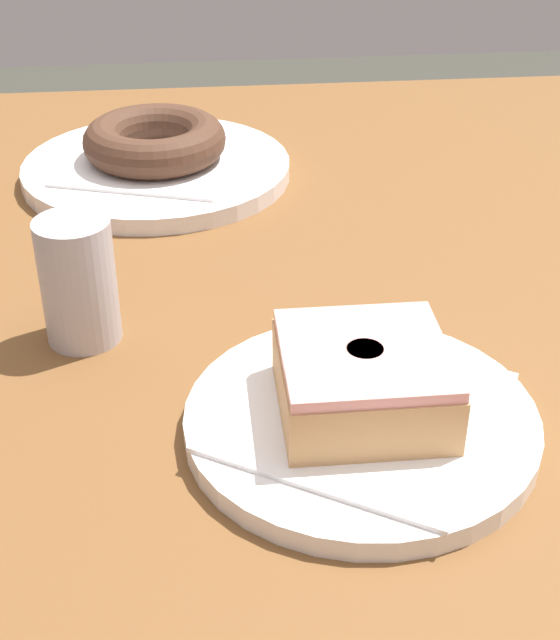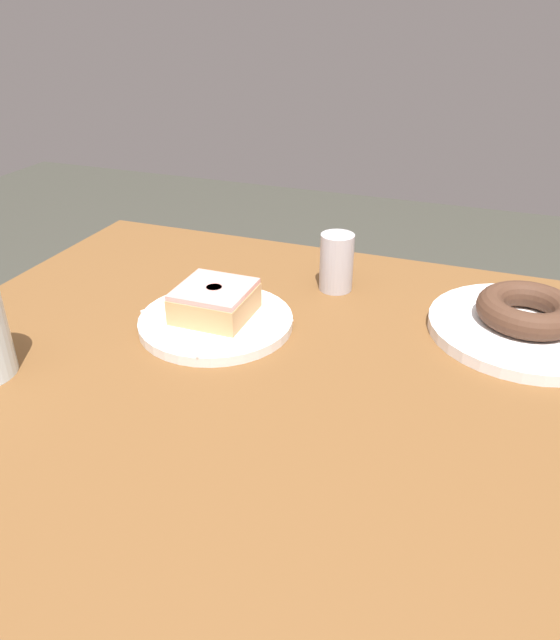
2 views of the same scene
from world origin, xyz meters
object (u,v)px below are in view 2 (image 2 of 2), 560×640
object	(u,v)px
donut_glazed_square	(215,301)
plate_chocolate_ring	(524,329)
donut_chocolate_ring	(528,310)
plate_glazed_square	(216,321)
sugar_jar	(336,262)

from	to	relation	value
donut_glazed_square	plate_chocolate_ring	distance (m)	0.40
donut_glazed_square	donut_chocolate_ring	xyz separation A→B (m)	(-0.38, -0.12, -0.00)
plate_chocolate_ring	plate_glazed_square	bearing A→B (deg)	17.58
plate_chocolate_ring	sugar_jar	distance (m)	0.27
donut_glazed_square	sugar_jar	size ratio (longest dim) A/B	1.09
plate_glazed_square	plate_chocolate_ring	xyz separation A→B (m)	(-0.38, -0.12, 0.00)
sugar_jar	donut_chocolate_ring	bearing A→B (deg)	170.44
donut_chocolate_ring	donut_glazed_square	bearing A→B (deg)	17.58
plate_glazed_square	donut_chocolate_ring	world-z (taller)	donut_chocolate_ring
plate_glazed_square	donut_glazed_square	world-z (taller)	donut_glazed_square
plate_glazed_square	donut_chocolate_ring	distance (m)	0.40
donut_glazed_square	sugar_jar	bearing A→B (deg)	-125.18
donut_glazed_square	plate_chocolate_ring	bearing A→B (deg)	-162.42
donut_chocolate_ring	sugar_jar	size ratio (longest dim) A/B	1.50
donut_glazed_square	sugar_jar	world-z (taller)	sugar_jar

